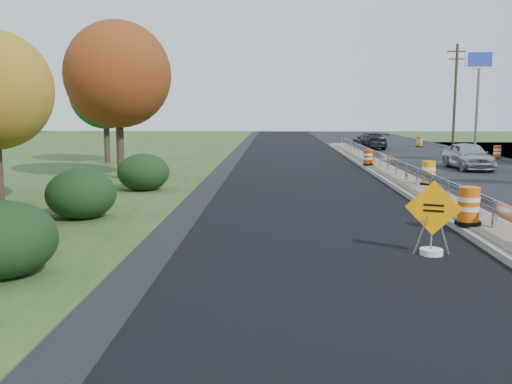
{
  "coord_description": "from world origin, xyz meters",
  "views": [
    {
      "loc": [
        -5.71,
        -16.7,
        3.26
      ],
      "look_at": [
        -6.19,
        -1.8,
        1.1
      ],
      "focal_mm": 40.0,
      "sensor_mm": 36.0,
      "label": 1
    }
  ],
  "objects_px": {
    "barrel_median_near": "(469,207)",
    "car_dark_far": "(370,141)",
    "caution_sign": "(432,237)",
    "barrel_shoulder_far": "(419,142)",
    "barrel_median_far": "(368,158)",
    "barrel_shoulder_mid": "(497,152)",
    "barrel_median_mid": "(429,173)",
    "car_silver": "(468,156)"
  },
  "relations": [
    {
      "from": "barrel_median_far",
      "to": "car_silver",
      "type": "distance_m",
      "value": 5.49
    },
    {
      "from": "barrel_median_near",
      "to": "car_silver",
      "type": "bearing_deg",
      "value": 71.67
    },
    {
      "from": "barrel_median_near",
      "to": "barrel_median_mid",
      "type": "distance_m",
      "value": 8.19
    },
    {
      "from": "barrel_median_near",
      "to": "barrel_shoulder_far",
      "type": "relative_size",
      "value": 1.1
    },
    {
      "from": "barrel_median_near",
      "to": "car_silver",
      "type": "height_order",
      "value": "car_silver"
    },
    {
      "from": "barrel_median_near",
      "to": "barrel_median_mid",
      "type": "height_order",
      "value": "barrel_median_near"
    },
    {
      "from": "caution_sign",
      "to": "barrel_median_near",
      "type": "distance_m",
      "value": 2.92
    },
    {
      "from": "caution_sign",
      "to": "barrel_median_near",
      "type": "relative_size",
      "value": 1.7
    },
    {
      "from": "barrel_median_far",
      "to": "car_silver",
      "type": "relative_size",
      "value": 0.19
    },
    {
      "from": "barrel_shoulder_mid",
      "to": "car_silver",
      "type": "height_order",
      "value": "car_silver"
    },
    {
      "from": "barrel_median_near",
      "to": "caution_sign",
      "type": "bearing_deg",
      "value": -123.54
    },
    {
      "from": "caution_sign",
      "to": "barrel_median_mid",
      "type": "distance_m",
      "value": 10.89
    },
    {
      "from": "barrel_median_far",
      "to": "barrel_shoulder_mid",
      "type": "relative_size",
      "value": 0.95
    },
    {
      "from": "barrel_median_near",
      "to": "car_dark_far",
      "type": "relative_size",
      "value": 0.21
    },
    {
      "from": "caution_sign",
      "to": "barrel_median_mid",
      "type": "height_order",
      "value": "caution_sign"
    },
    {
      "from": "barrel_shoulder_mid",
      "to": "car_dark_far",
      "type": "xyz_separation_m",
      "value": [
        -6.96,
        9.41,
        0.26
      ]
    },
    {
      "from": "barrel_median_far",
      "to": "car_dark_far",
      "type": "bearing_deg",
      "value": 80.41
    },
    {
      "from": "caution_sign",
      "to": "barrel_median_mid",
      "type": "relative_size",
      "value": 1.77
    },
    {
      "from": "caution_sign",
      "to": "car_dark_far",
      "type": "relative_size",
      "value": 0.36
    },
    {
      "from": "barrel_median_mid",
      "to": "car_silver",
      "type": "height_order",
      "value": "car_silver"
    },
    {
      "from": "barrel_median_near",
      "to": "car_dark_far",
      "type": "distance_m",
      "value": 33.07
    },
    {
      "from": "caution_sign",
      "to": "barrel_shoulder_mid",
      "type": "distance_m",
      "value": 28.34
    },
    {
      "from": "barrel_median_near",
      "to": "barrel_median_far",
      "type": "bearing_deg",
      "value": 90.0
    },
    {
      "from": "barrel_median_mid",
      "to": "barrel_shoulder_far",
      "type": "height_order",
      "value": "barrel_median_mid"
    },
    {
      "from": "car_silver",
      "to": "car_dark_far",
      "type": "height_order",
      "value": "car_silver"
    },
    {
      "from": "barrel_median_far",
      "to": "car_silver",
      "type": "bearing_deg",
      "value": 1.71
    },
    {
      "from": "caution_sign",
      "to": "car_dark_far",
      "type": "bearing_deg",
      "value": 102.71
    },
    {
      "from": "caution_sign",
      "to": "barrel_shoulder_mid",
      "type": "xyz_separation_m",
      "value": [
        11.36,
        25.97,
        -0.01
      ]
    },
    {
      "from": "barrel_shoulder_mid",
      "to": "car_silver",
      "type": "distance_m",
      "value": 8.18
    },
    {
      "from": "barrel_median_far",
      "to": "barrel_shoulder_far",
      "type": "bearing_deg",
      "value": 68.4
    },
    {
      "from": "barrel_median_far",
      "to": "barrel_shoulder_far",
      "type": "distance_m",
      "value": 20.51
    },
    {
      "from": "barrel_median_near",
      "to": "barrel_median_far",
      "type": "distance_m",
      "value": 16.41
    },
    {
      "from": "barrel_shoulder_far",
      "to": "car_dark_far",
      "type": "height_order",
      "value": "car_dark_far"
    },
    {
      "from": "barrel_median_near",
      "to": "car_silver",
      "type": "relative_size",
      "value": 0.23
    },
    {
      "from": "caution_sign",
      "to": "barrel_shoulder_mid",
      "type": "height_order",
      "value": "caution_sign"
    },
    {
      "from": "barrel_median_near",
      "to": "car_dark_far",
      "type": "xyz_separation_m",
      "value": [
        2.79,
        32.95,
        -0.03
      ]
    },
    {
      "from": "caution_sign",
      "to": "barrel_median_far",
      "type": "relative_size",
      "value": 2.01
    },
    {
      "from": "barrel_shoulder_mid",
      "to": "barrel_shoulder_far",
      "type": "height_order",
      "value": "barrel_shoulder_far"
    },
    {
      "from": "car_dark_far",
      "to": "barrel_shoulder_mid",
      "type": "bearing_deg",
      "value": 118.84
    },
    {
      "from": "caution_sign",
      "to": "barrel_median_mid",
      "type": "xyz_separation_m",
      "value": [
        2.71,
        10.54,
        0.26
      ]
    },
    {
      "from": "car_silver",
      "to": "car_dark_far",
      "type": "relative_size",
      "value": 0.93
    },
    {
      "from": "barrel_median_far",
      "to": "barrel_shoulder_far",
      "type": "xyz_separation_m",
      "value": [
        7.55,
        19.07,
        -0.2
      ]
    }
  ]
}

